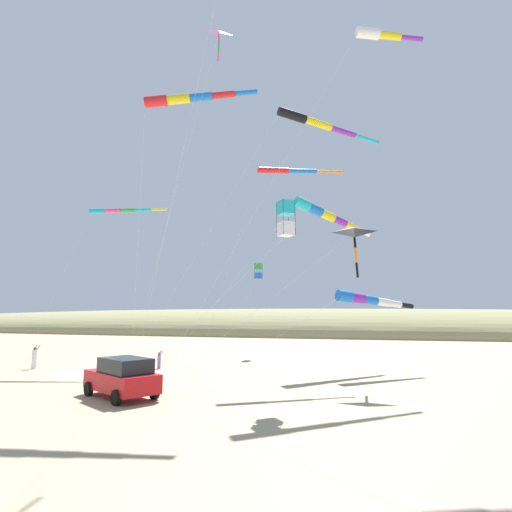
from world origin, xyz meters
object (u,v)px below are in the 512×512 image
kite_delta_green_low_center (218,34)px  kite_windsock_checkered_midright (289,171)px  kite_box_small_distant (258,271)px  kite_windsock_magenta_far_left (117,211)px  person_adult_flyer (35,356)px  kite_windsock_purple_drifting (379,35)px  cooler_box (153,385)px  kite_windsock_black_fish_shape (316,123)px  kite_windsock_striped_overhead (185,99)px  person_child_green_jacket (159,359)px  parked_car (122,377)px  kite_delta_blue_topmost (354,232)px  kite_box_orange_high_right (286,218)px  kite_windsock_white_trailing (324,214)px  kite_windsock_long_streamer_right (366,300)px

kite_delta_green_low_center → kite_windsock_checkered_midright: size_ratio=1.39×
kite_box_small_distant → kite_windsock_magenta_far_left: bearing=139.0°
person_adult_flyer → kite_windsock_purple_drifting: size_ratio=0.08×
cooler_box → kite_windsock_black_fish_shape: bearing=-51.8°
kite_windsock_striped_overhead → kite_windsock_purple_drifting: kite_windsock_purple_drifting is taller
person_child_green_jacket → kite_windsock_checkered_midright: bearing=-84.2°
person_adult_flyer → kite_windsock_magenta_far_left: bearing=-44.8°
parked_car → person_child_green_jacket: 10.21m
kite_windsock_black_fish_shape → cooler_box: bearing=128.2°
kite_delta_blue_topmost → kite_windsock_purple_drifting: kite_windsock_purple_drifting is taller
kite_windsock_purple_drifting → kite_delta_green_low_center: bearing=109.9°
kite_box_orange_high_right → kite_windsock_white_trailing: 12.02m
person_child_green_jacket → kite_windsock_black_fish_shape: size_ratio=0.07×
kite_windsock_striped_overhead → kite_windsock_checkered_midright: bearing=-39.5°
kite_windsock_checkered_midright → kite_windsock_striped_overhead: bearing=140.5°
kite_box_orange_high_right → kite_windsock_striped_overhead: 10.53m
cooler_box → kite_windsock_striped_overhead: (1.81, -0.50, 16.96)m
parked_car → kite_windsock_black_fish_shape: bearing=-43.7°
kite_windsock_striped_overhead → kite_delta_green_low_center: bearing=-117.1°
parked_car → kite_windsock_black_fish_shape: (8.67, -8.30, 15.72)m
person_adult_flyer → kite_box_small_distant: size_ratio=0.18×
person_child_green_jacket → kite_windsock_purple_drifting: bearing=-102.5°
parked_car → kite_box_orange_high_right: size_ratio=0.47×
cooler_box → kite_delta_green_low_center: (0.43, -3.20, 19.80)m
cooler_box → kite_box_orange_high_right: size_ratio=0.06×
kite_windsock_black_fish_shape → kite_box_small_distant: bearing=31.2°
parked_car → cooler_box: 2.50m
kite_windsock_black_fish_shape → kite_windsock_purple_drifting: bearing=-121.7°
parked_car → person_child_green_jacket: bearing=19.8°
cooler_box → kite_windsock_long_streamer_right: kite_windsock_long_streamer_right is taller
cooler_box → person_adult_flyer: person_adult_flyer is taller
person_child_green_jacket → kite_windsock_checkered_midright: 16.53m
cooler_box → kite_windsock_black_fish_shape: kite_windsock_black_fish_shape is taller
kite_box_small_distant → kite_windsock_long_streamer_right: (-10.22, -10.37, -3.25)m
kite_box_small_distant → kite_windsock_purple_drifting: kite_windsock_purple_drifting is taller
person_adult_flyer → kite_box_orange_high_right: (-3.72, -19.32, 7.98)m
parked_car → cooler_box: bearing=-6.9°
kite_windsock_black_fish_shape → kite_windsock_long_streamer_right: bearing=-50.0°
kite_box_orange_high_right → kite_windsock_striped_overhead: kite_windsock_striped_overhead is taller
kite_windsock_white_trailing → kite_windsock_purple_drifting: bearing=-152.8°
kite_windsock_magenta_far_left → kite_windsock_striped_overhead: 12.30m
kite_box_orange_high_right → person_child_green_jacket: bearing=59.7°
kite_delta_blue_topmost → kite_box_orange_high_right: bearing=141.9°
kite_windsock_long_streamer_right → kite_windsock_white_trailing: (3.95, 3.12, 7.08)m
kite_box_orange_high_right → person_adult_flyer: bearing=79.1°
kite_windsock_magenta_far_left → person_adult_flyer: bearing=135.2°
kite_windsock_magenta_far_left → kite_box_orange_high_right: 17.65m
kite_box_small_distant → kite_windsock_black_fish_shape: bearing=-148.8°
parked_car → person_adult_flyer: size_ratio=2.74×
kite_delta_blue_topmost → kite_box_orange_high_right: kite_box_orange_high_right is taller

